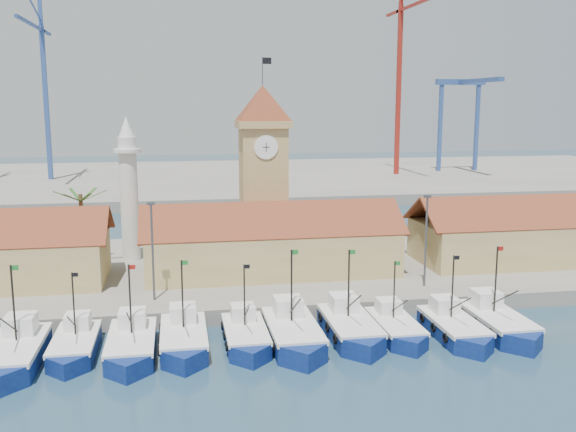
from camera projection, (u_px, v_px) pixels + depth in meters
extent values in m
plane|color=#1C3A4C|center=(310.00, 357.00, 49.20)|extent=(400.00, 400.00, 0.00)
cube|color=gray|center=(266.00, 269.00, 72.35)|extent=(140.00, 32.00, 1.50)
cube|color=gray|center=(217.00, 179.00, 155.73)|extent=(240.00, 80.00, 2.00)
cube|color=navy|center=(16.00, 357.00, 47.73)|extent=(3.74, 8.47, 1.92)
cube|color=navy|center=(1.00, 381.00, 43.62)|extent=(3.74, 3.74, 1.92)
cube|color=silver|center=(15.00, 345.00, 47.56)|extent=(3.82, 8.70, 0.37)
cube|color=silver|center=(21.00, 325.00, 49.47)|extent=(2.24, 2.35, 1.50)
cylinder|color=black|center=(14.00, 304.00, 47.56)|extent=(0.15, 0.15, 5.99)
cube|color=#197226|center=(15.00, 268.00, 47.13)|extent=(0.53, 0.02, 0.37)
cube|color=navy|center=(75.00, 348.00, 49.70)|extent=(3.20, 7.25, 1.65)
cube|color=navy|center=(68.00, 367.00, 46.18)|extent=(3.20, 3.20, 1.65)
cube|color=silver|center=(75.00, 338.00, 49.55)|extent=(3.27, 7.45, 0.32)
cube|color=silver|center=(78.00, 321.00, 51.19)|extent=(1.92, 2.01, 1.28)
cylinder|color=black|center=(74.00, 305.00, 49.55)|extent=(0.13, 0.13, 5.13)
cube|color=black|center=(75.00, 275.00, 49.18)|extent=(0.46, 0.02, 0.32)
cube|color=navy|center=(132.00, 348.00, 49.58)|extent=(3.52, 7.97, 1.81)
cube|color=navy|center=(128.00, 369.00, 45.71)|extent=(3.52, 3.52, 1.81)
cube|color=silver|center=(131.00, 337.00, 49.42)|extent=(3.59, 8.19, 0.35)
cube|color=silver|center=(132.00, 319.00, 51.21)|extent=(2.11, 2.21, 1.41)
cylinder|color=black|center=(130.00, 300.00, 49.42)|extent=(0.14, 0.14, 5.64)
cube|color=#A5140F|center=(132.00, 267.00, 49.01)|extent=(0.50, 0.02, 0.35)
cube|color=navy|center=(184.00, 342.00, 50.86)|extent=(3.53, 8.00, 1.82)
cube|color=navy|center=(185.00, 362.00, 46.98)|extent=(3.53, 3.53, 1.82)
cube|color=silver|center=(184.00, 331.00, 50.70)|extent=(3.61, 8.22, 0.35)
cube|color=silver|center=(183.00, 313.00, 52.50)|extent=(2.12, 2.22, 1.41)
cylinder|color=black|center=(182.00, 295.00, 50.70)|extent=(0.14, 0.14, 5.66)
cube|color=#197226|center=(185.00, 263.00, 50.29)|extent=(0.50, 0.02, 0.35)
cube|color=navy|center=(246.00, 339.00, 51.68)|extent=(3.27, 7.39, 1.68)
cube|color=navy|center=(251.00, 356.00, 48.10)|extent=(3.26, 3.26, 1.68)
cube|color=silver|center=(245.00, 329.00, 51.54)|extent=(3.33, 7.59, 0.33)
cube|color=silver|center=(243.00, 313.00, 53.20)|extent=(1.96, 2.05, 1.31)
cylinder|color=black|center=(244.00, 296.00, 51.54)|extent=(0.13, 0.13, 5.22)
cube|color=black|center=(247.00, 267.00, 51.15)|extent=(0.47, 0.02, 0.33)
cube|color=navy|center=(293.00, 337.00, 51.91)|extent=(3.83, 8.67, 1.97)
cube|color=navy|center=(303.00, 357.00, 47.70)|extent=(3.83, 3.83, 1.97)
cube|color=silver|center=(293.00, 325.00, 51.74)|extent=(3.91, 8.91, 0.38)
cube|color=silver|center=(288.00, 306.00, 53.69)|extent=(2.30, 2.41, 1.53)
cylinder|color=black|center=(292.00, 287.00, 51.74)|extent=(0.15, 0.15, 6.13)
cube|color=#197226|center=(295.00, 252.00, 51.29)|extent=(0.55, 0.02, 0.38)
cube|color=navy|center=(350.00, 331.00, 53.29)|extent=(3.67, 8.31, 1.89)
cube|color=navy|center=(364.00, 350.00, 49.27)|extent=(3.67, 3.67, 1.89)
cube|color=silver|center=(350.00, 320.00, 53.13)|extent=(3.74, 8.54, 0.37)
cube|color=silver|center=(343.00, 303.00, 55.00)|extent=(2.20, 2.31, 1.47)
cylinder|color=black|center=(349.00, 284.00, 53.13)|extent=(0.15, 0.15, 5.87)
cube|color=#197226|center=(352.00, 252.00, 52.70)|extent=(0.52, 0.02, 0.37)
cube|color=navy|center=(395.00, 330.00, 53.62)|extent=(3.15, 7.13, 1.62)
cube|color=navy|center=(410.00, 346.00, 50.17)|extent=(3.15, 3.15, 1.62)
cube|color=silver|center=(395.00, 321.00, 53.48)|extent=(3.21, 7.33, 0.32)
cube|color=silver|center=(388.00, 306.00, 55.09)|extent=(1.89, 1.98, 1.26)
cylinder|color=black|center=(394.00, 291.00, 53.48)|extent=(0.13, 0.13, 5.04)
cube|color=#197226|center=(398.00, 263.00, 53.11)|extent=(0.45, 0.02, 0.32)
cube|color=navy|center=(453.00, 331.00, 53.43)|extent=(3.42, 7.73, 1.76)
cube|color=navy|center=(474.00, 348.00, 49.68)|extent=(3.42, 3.42, 1.76)
cube|color=silver|center=(454.00, 321.00, 53.27)|extent=(3.48, 7.94, 0.34)
cube|color=silver|center=(444.00, 305.00, 55.01)|extent=(2.05, 2.15, 1.37)
cylinder|color=black|center=(453.00, 287.00, 53.27)|extent=(0.14, 0.14, 5.47)
cube|color=black|center=(457.00, 258.00, 52.87)|extent=(0.49, 0.02, 0.34)
cube|color=navy|center=(496.00, 326.00, 54.48)|extent=(3.68, 8.32, 1.89)
cube|color=navy|center=(522.00, 344.00, 50.44)|extent=(3.68, 3.68, 1.89)
cube|color=silver|center=(497.00, 315.00, 54.32)|extent=(3.75, 8.55, 0.37)
cube|color=silver|center=(486.00, 299.00, 56.19)|extent=(2.21, 2.31, 1.47)
cylinder|color=black|center=(496.00, 280.00, 54.31)|extent=(0.15, 0.15, 5.88)
cube|color=#A5140F|center=(500.00, 249.00, 53.89)|extent=(0.53, 0.02, 0.37)
cube|color=tan|center=(271.00, 251.00, 67.95)|extent=(26.00, 10.00, 4.50)
cube|color=brown|center=(275.00, 220.00, 64.87)|extent=(27.04, 5.13, 3.21)
cube|color=brown|center=(268.00, 212.00, 69.72)|extent=(27.04, 5.13, 3.21)
cube|color=tan|center=(547.00, 240.00, 73.40)|extent=(30.00, 10.00, 4.50)
cube|color=brown|center=(563.00, 211.00, 70.32)|extent=(31.20, 5.13, 3.21)
cube|color=brown|center=(538.00, 204.00, 75.17)|extent=(31.20, 5.13, 3.21)
cube|color=tan|center=(263.00, 194.00, 72.86)|extent=(5.00, 5.00, 15.00)
cube|color=tan|center=(263.00, 124.00, 71.49)|extent=(5.80, 5.80, 0.80)
pyramid|color=brown|center=(263.00, 103.00, 71.09)|extent=(5.80, 5.80, 4.00)
cylinder|color=white|center=(266.00, 147.00, 69.43)|extent=(2.60, 0.15, 2.60)
cube|color=black|center=(266.00, 147.00, 69.35)|extent=(0.08, 0.02, 1.00)
cube|color=black|center=(266.00, 147.00, 69.35)|extent=(0.80, 0.02, 0.08)
cylinder|color=#3F3F44|center=(262.00, 71.00, 70.48)|extent=(0.10, 0.10, 3.00)
cube|color=black|center=(267.00, 61.00, 70.38)|extent=(1.00, 0.03, 0.70)
cylinder|color=silver|center=(129.00, 199.00, 72.33)|extent=(2.00, 2.00, 14.00)
cylinder|color=silver|center=(127.00, 151.00, 71.38)|extent=(3.00, 3.00, 0.40)
cone|color=silver|center=(126.00, 127.00, 70.93)|extent=(1.80, 1.80, 2.40)
cylinder|color=brown|center=(82.00, 230.00, 70.06)|extent=(0.44, 0.44, 8.00)
cube|color=#29571D|center=(94.00, 196.00, 69.64)|extent=(2.80, 0.35, 1.18)
cube|color=#29571D|center=(89.00, 194.00, 70.70)|extent=(1.71, 2.60, 1.18)
cube|color=#29571D|center=(75.00, 195.00, 70.46)|extent=(1.71, 2.60, 1.18)
cube|color=#29571D|center=(67.00, 196.00, 69.16)|extent=(2.80, 0.35, 1.18)
cube|color=#29571D|center=(72.00, 198.00, 68.11)|extent=(1.71, 2.60, 1.18)
cube|color=#29571D|center=(86.00, 197.00, 68.35)|extent=(1.71, 2.60, 1.18)
cylinder|color=#3F3F44|center=(153.00, 252.00, 57.76)|extent=(0.20, 0.20, 9.00)
cube|color=#3F3F44|center=(151.00, 204.00, 56.99)|extent=(0.70, 0.25, 0.25)
cylinder|color=#3F3F44|center=(426.00, 241.00, 62.18)|extent=(0.20, 0.20, 9.00)
cube|color=#3F3F44|center=(428.00, 196.00, 61.42)|extent=(0.70, 0.25, 0.25)
cube|color=#2F4E92|center=(46.00, 104.00, 144.17)|extent=(1.00, 1.00, 34.19)
cube|color=#2F4E92|center=(31.00, 24.00, 131.11)|extent=(0.60, 26.45, 0.60)
cube|color=#2F4E92|center=(46.00, 32.00, 146.23)|extent=(0.60, 10.00, 0.60)
cube|color=#2F4E92|center=(40.00, 9.00, 140.60)|extent=(0.80, 0.80, 7.00)
cube|color=maroon|center=(398.00, 92.00, 154.70)|extent=(1.00, 1.00, 39.92)
cube|color=maroon|center=(416.00, 4.00, 141.92)|extent=(0.60, 24.47, 0.60)
cube|color=maroon|center=(394.00, 13.00, 156.26)|extent=(0.60, 10.00, 0.60)
cube|color=#2F4E92|center=(440.00, 128.00, 163.35)|extent=(0.90, 0.90, 22.00)
cube|color=#2F4E92|center=(477.00, 128.00, 165.05)|extent=(0.90, 0.90, 22.00)
cube|color=#2F4E92|center=(461.00, 82.00, 162.20)|extent=(13.00, 1.40, 1.40)
cube|color=#2F4E92|center=(479.00, 81.00, 152.50)|extent=(1.40, 22.00, 1.00)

